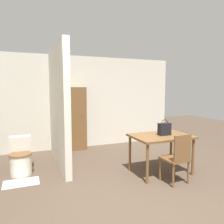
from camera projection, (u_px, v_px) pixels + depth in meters
The scene contains 9 objects.
ground_plane at pixel (140, 208), 2.98m from camera, with size 16.00×16.00×0.00m, color #4C3D30.
wall_back at pixel (79, 102), 6.02m from camera, with size 5.59×0.12×2.50m.
partition_wall at pixel (58, 106), 4.69m from camera, with size 0.12×2.16×2.50m.
dining_table at pixel (161, 139), 4.17m from camera, with size 1.11×0.78×0.74m.
wooden_chair at pixel (177, 157), 3.71m from camera, with size 0.42×0.42×0.87m.
toilet at pixel (21, 159), 4.17m from camera, with size 0.41×0.56×0.69m.
handbag at pixel (164, 129), 4.15m from camera, with size 0.24×0.11×0.31m.
wooden_cabinet at pixel (75, 119), 5.77m from camera, with size 0.59×0.34×1.66m.
bath_mat at pixel (21, 183), 3.76m from camera, with size 0.59×0.35×0.01m.
Camera 1 is at (-1.42, -2.48, 1.62)m, focal length 35.00 mm.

